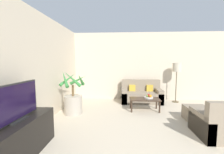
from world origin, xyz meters
name	(u,v)px	position (x,y,z in m)	size (l,w,h in m)	color
wall_back	(155,66)	(0.00, 6.70, 1.35)	(8.15, 0.06, 2.70)	beige
wall_left	(21,71)	(-3.30, 3.33, 1.35)	(0.06, 8.27, 2.70)	beige
tv_console	(18,140)	(-2.97, 2.69, 0.31)	(0.49, 1.43, 0.62)	black
television	(16,102)	(-2.97, 2.69, 0.91)	(0.18, 1.00, 0.59)	black
potted_palm	(73,100)	(-2.77, 4.78, 0.40)	(0.79, 0.77, 1.30)	#ADA393
sofa_loveseat	(141,95)	(-0.60, 6.20, 0.28)	(1.49, 0.77, 0.83)	gray
floor_lamp	(177,69)	(0.71, 6.29, 1.25)	(0.31, 0.31, 1.49)	brown
coffee_table	(145,100)	(-0.62, 5.21, 0.33)	(0.93, 0.50, 0.38)	#38281E
fruit_bowl	(149,98)	(-0.49, 5.26, 0.40)	(0.28, 0.28, 0.05)	beige
apple_red	(149,95)	(-0.48, 5.31, 0.47)	(0.08, 0.08, 0.08)	red
apple_green	(147,96)	(-0.54, 5.24, 0.46)	(0.06, 0.06, 0.06)	olive
orange_fruit	(150,96)	(-0.45, 5.20, 0.47)	(0.09, 0.09, 0.09)	orange
armchair	(220,124)	(0.64, 3.59, 0.27)	(0.87, 0.80, 0.81)	gray
ottoman	(197,114)	(0.60, 4.46, 0.18)	(0.56, 0.55, 0.37)	gray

